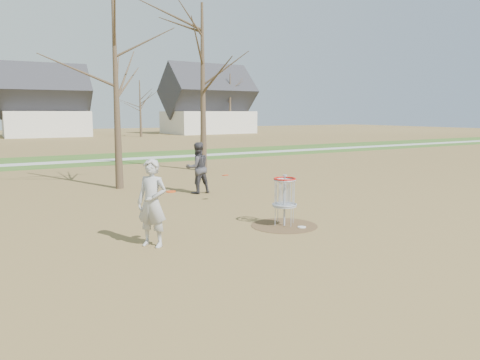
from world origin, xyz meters
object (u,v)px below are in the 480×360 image
Objects in this scene: player_standing at (152,203)px; disc_grounded at (302,227)px; disc_golf_basket at (285,192)px; player_throwing at (198,168)px.

player_standing reaches higher than disc_grounded.
disc_golf_basket is at bearing 122.20° from disc_grounded.
disc_golf_basket is (-0.22, -5.85, -0.05)m from player_throwing.
disc_grounded is at bearing 90.34° from player_throwing.
player_standing is 1.49× the size of disc_golf_basket.
disc_grounded is at bearing -57.80° from disc_golf_basket.
player_standing is 3.73m from disc_golf_basket.
disc_grounded is (0.05, -6.27, -0.95)m from player_throwing.
disc_grounded is (4.00, -0.38, -0.98)m from player_standing.
player_standing is 7.09m from player_throwing.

